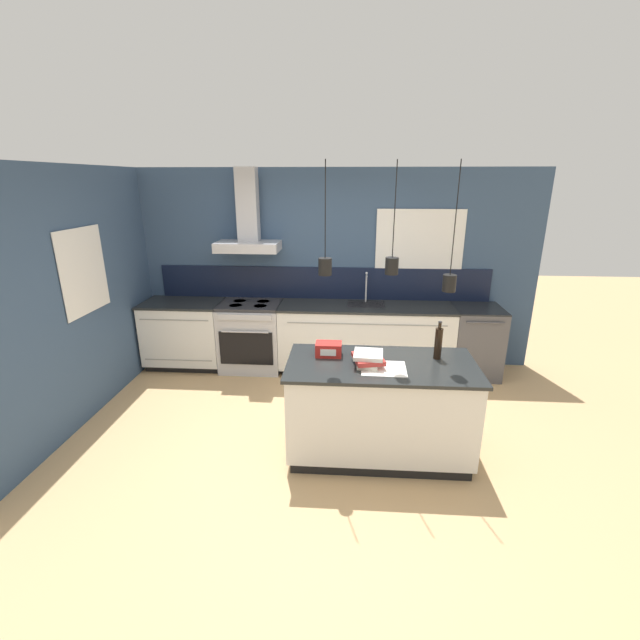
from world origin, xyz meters
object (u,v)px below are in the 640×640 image
at_px(dishwasher, 475,341).
at_px(red_supply_box, 329,349).
at_px(oven_range, 251,336).
at_px(book_stack, 368,359).
at_px(bottle_on_island, 438,343).

height_order(dishwasher, red_supply_box, red_supply_box).
xyz_separation_m(oven_range, book_stack, (1.48, -1.86, 0.52)).
height_order(oven_range, bottle_on_island, bottle_on_island).
height_order(dishwasher, book_stack, book_stack).
distance_m(oven_range, red_supply_box, 2.07).
bearing_deg(book_stack, dishwasher, 51.89).
bearing_deg(bottle_on_island, dishwasher, 63.43).
xyz_separation_m(oven_range, bottle_on_island, (2.10, -1.67, 0.61)).
bearing_deg(dishwasher, book_stack, -128.11).
bearing_deg(red_supply_box, oven_range, 123.85).
relative_size(dishwasher, book_stack, 2.80).
xyz_separation_m(dishwasher, bottle_on_island, (-0.84, -1.67, 0.61)).
bearing_deg(oven_range, dishwasher, 0.08).
distance_m(bottle_on_island, book_stack, 0.66).
bearing_deg(book_stack, oven_range, 128.41).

